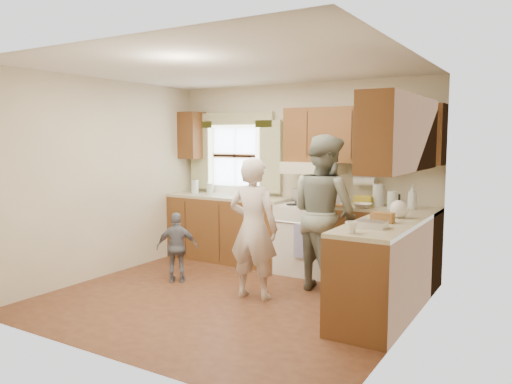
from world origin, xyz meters
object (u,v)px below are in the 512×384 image
Objects in this scene: stove at (310,238)px; woman_right at (324,213)px; child at (177,247)px; woman_left at (253,228)px.

woman_right is at bearing -52.76° from stove.
child is at bearing 47.89° from woman_right.
child is (-1.12, 0.05, -0.35)m from woman_left.
woman_left is 1.81× the size of child.
woman_left is (-0.09, -1.27, 0.31)m from stove.
stove is 0.59× the size of woman_right.
stove is 1.24× the size of child.
woman_left is at bearing 144.09° from child.
woman_left is at bearing 78.70° from woman_right.
child is (-1.66, -0.64, -0.47)m from woman_right.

